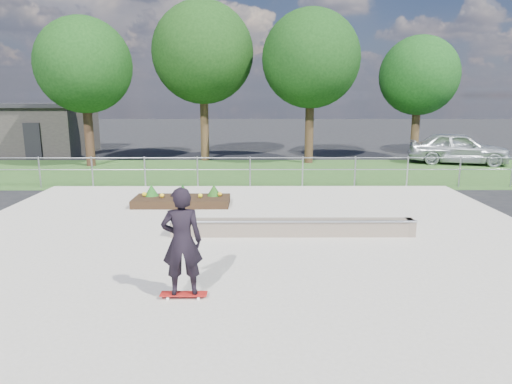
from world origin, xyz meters
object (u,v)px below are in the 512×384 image
grind_ledge (293,227)px  parked_car (458,148)px  skateboarder (182,242)px  planter_bed (182,199)px

grind_ledge → parked_car: (9.51, 12.42, 0.56)m
skateboarder → grind_ledge: bearing=58.8°
grind_ledge → planter_bed: 4.59m
grind_ledge → planter_bed: size_ratio=2.00×
grind_ledge → parked_car: 15.65m
skateboarder → parked_car: 19.79m
skateboarder → parked_car: skateboarder is taller
grind_ledge → skateboarder: skateboarder is taller
skateboarder → parked_car: (11.67, 15.98, -0.24)m
grind_ledge → skateboarder: (-2.16, -3.56, 0.80)m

